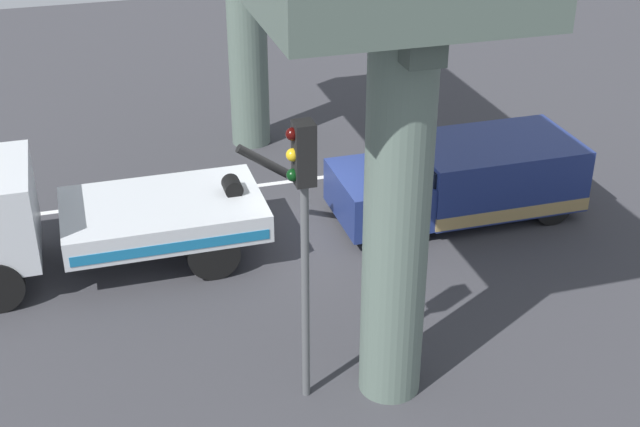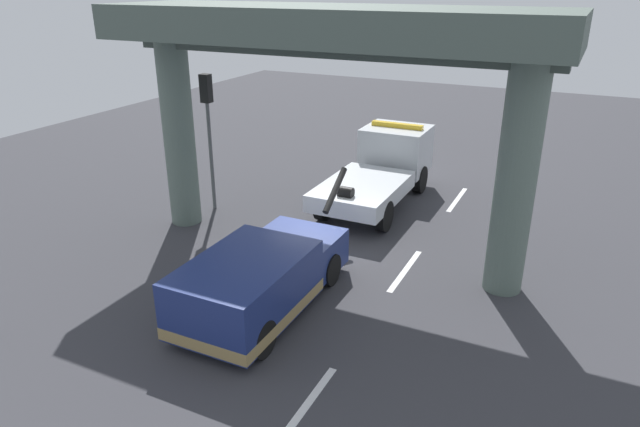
# 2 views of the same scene
# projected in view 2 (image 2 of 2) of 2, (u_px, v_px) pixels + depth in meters

# --- Properties ---
(ground_plane) EXTENTS (60.00, 40.00, 0.10)m
(ground_plane) POSITION_uv_depth(u_px,v_px,m) (322.00, 254.00, 16.56)
(ground_plane) COLOR #38383D
(lane_stripe_west) EXTENTS (2.60, 0.16, 0.01)m
(lane_stripe_west) POSITION_uv_depth(u_px,v_px,m) (304.00, 409.00, 10.54)
(lane_stripe_west) COLOR silver
(lane_stripe_west) RESTS_ON ground
(lane_stripe_mid) EXTENTS (2.60, 0.16, 0.01)m
(lane_stripe_mid) POSITION_uv_depth(u_px,v_px,m) (405.00, 270.00, 15.53)
(lane_stripe_mid) COLOR silver
(lane_stripe_mid) RESTS_ON ground
(lane_stripe_east) EXTENTS (2.60, 0.16, 0.01)m
(lane_stripe_east) POSITION_uv_depth(u_px,v_px,m) (457.00, 199.00, 20.52)
(lane_stripe_east) COLOR silver
(lane_stripe_east) RESTS_ON ground
(tow_truck_white) EXTENTS (7.25, 2.42, 2.46)m
(tow_truck_white) POSITION_uv_depth(u_px,v_px,m) (383.00, 166.00, 20.20)
(tow_truck_white) COLOR silver
(tow_truck_white) RESTS_ON ground
(towed_van_green) EXTENTS (5.20, 2.23, 1.58)m
(towed_van_green) POSITION_uv_depth(u_px,v_px,m) (259.00, 281.00, 13.40)
(towed_van_green) COLOR navy
(towed_van_green) RESTS_ON ground
(overpass_structure) EXTENTS (3.60, 12.03, 6.73)m
(overpass_structure) POSITION_uv_depth(u_px,v_px,m) (326.00, 54.00, 14.58)
(overpass_structure) COLOR #596B60
(overpass_structure) RESTS_ON ground
(traffic_light_far) EXTENTS (0.39, 0.32, 4.57)m
(traffic_light_far) POSITION_uv_depth(u_px,v_px,m) (208.00, 113.00, 18.49)
(traffic_light_far) COLOR #515456
(traffic_light_far) RESTS_ON ground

